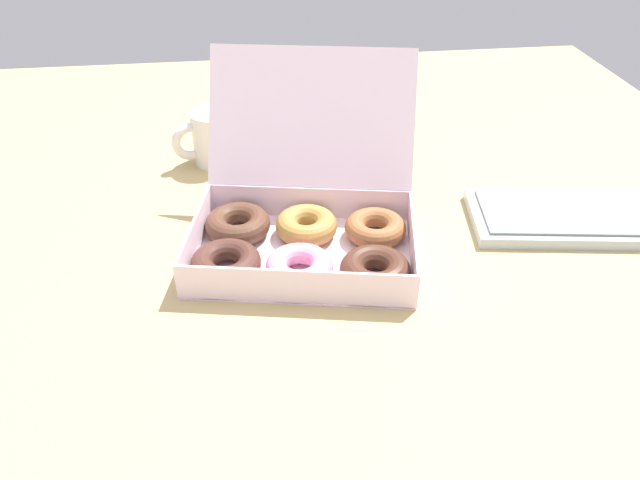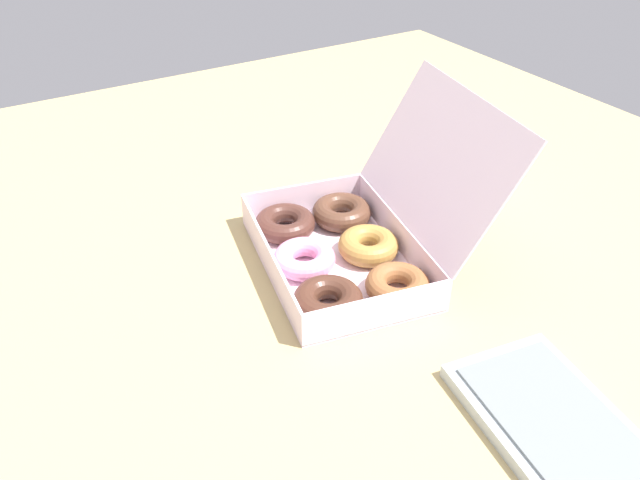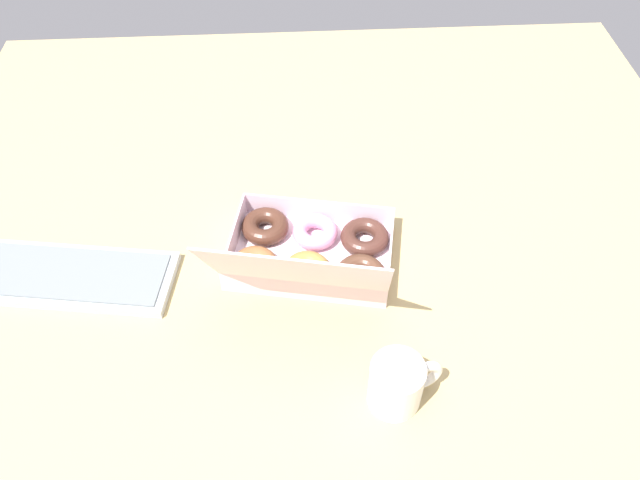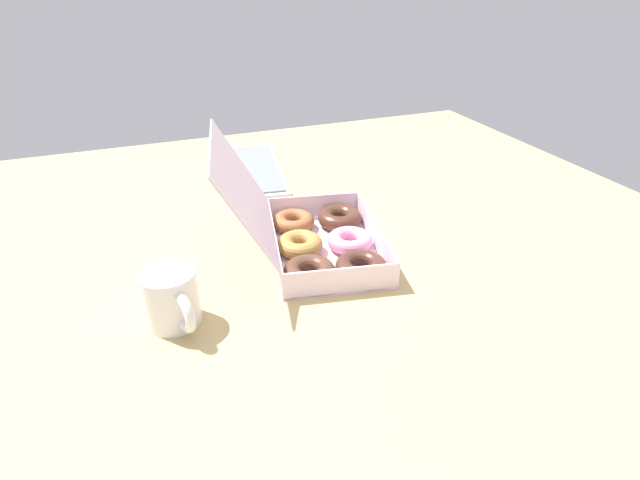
% 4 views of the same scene
% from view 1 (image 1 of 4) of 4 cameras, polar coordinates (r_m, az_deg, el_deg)
% --- Properties ---
extents(ground_plane, '(1.80, 1.80, 0.02)m').
position_cam_1_polar(ground_plane, '(0.95, -3.85, -1.87)').
color(ground_plane, tan).
extents(donut_box, '(0.38, 0.39, 0.25)m').
position_cam_1_polar(donut_box, '(0.93, -1.59, 0.72)').
color(donut_box, white).
rests_on(donut_box, ground_plane).
extents(keyboard, '(0.41, 0.21, 0.02)m').
position_cam_1_polar(keyboard, '(1.10, 23.78, 1.86)').
color(keyboard, '#B4BFC4').
rests_on(keyboard, ground_plane).
extents(coffee_mug, '(0.13, 0.09, 0.10)m').
position_cam_1_polar(coffee_mug, '(1.19, -9.59, 9.30)').
color(coffee_mug, white).
rests_on(coffee_mug, ground_plane).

